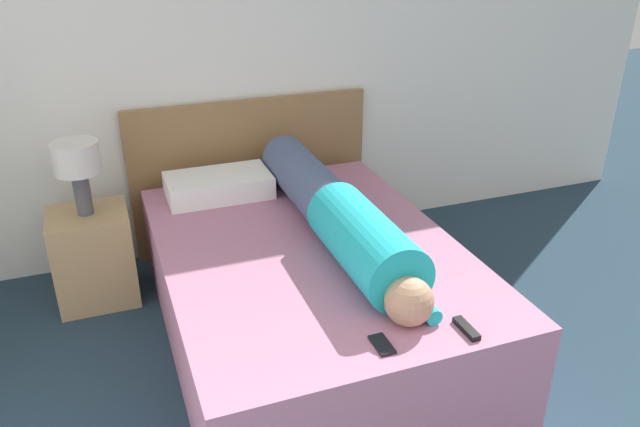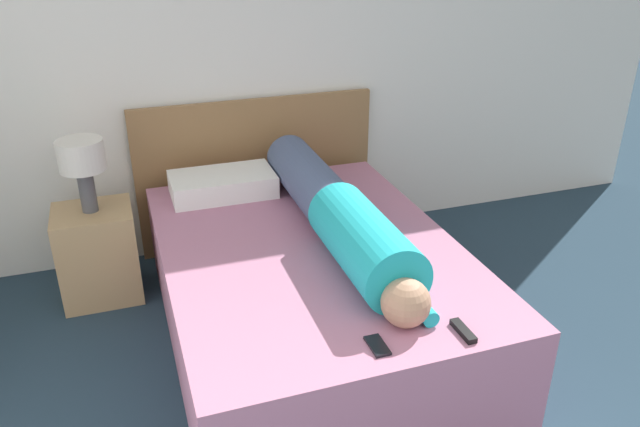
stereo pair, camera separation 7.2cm
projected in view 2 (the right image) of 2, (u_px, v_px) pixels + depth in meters
wall_back at (281, 47)px, 3.90m from camera, size 5.73×0.06×2.60m
bed at (311, 292)px, 3.25m from camera, size 1.45×2.02×0.54m
headboard at (257, 173)px, 4.13m from camera, size 1.57×0.04×1.00m
nightstand at (98, 254)px, 3.61m from camera, size 0.44×0.38×0.55m
table_lamp at (82, 161)px, 3.36m from camera, size 0.25×0.25×0.41m
person_lying at (339, 215)px, 3.14m from camera, size 0.31×1.79×0.31m
pillow_near_headboard at (223, 184)px, 3.69m from camera, size 0.60×0.35×0.13m
tv_remote at (463, 331)px, 2.48m from camera, size 0.04×0.15×0.02m
cell_phone at (377, 346)px, 2.40m from camera, size 0.06×0.13×0.01m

